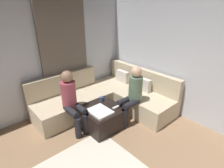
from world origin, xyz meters
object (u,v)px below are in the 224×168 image
(coffee_mug, at_px, (102,99))
(ottoman, at_px, (102,117))
(person_on_couch_side, at_px, (72,99))
(game_remote, at_px, (116,107))
(sectional_couch, at_px, (107,97))
(person_on_couch_back, at_px, (132,93))

(coffee_mug, bearing_deg, ottoman, -39.29)
(coffee_mug, distance_m, person_on_couch_side, 0.68)
(game_remote, bearing_deg, sectional_couch, 153.87)
(coffee_mug, distance_m, person_on_couch_back, 0.66)
(person_on_couch_back, bearing_deg, person_on_couch_side, 61.41)
(person_on_couch_back, height_order, person_on_couch_side, same)
(sectional_couch, xyz_separation_m, ottoman, (0.47, -0.54, -0.07))
(ottoman, relative_size, coffee_mug, 8.00)
(coffee_mug, bearing_deg, person_on_couch_back, 40.83)
(sectional_couch, height_order, ottoman, sectional_couch)
(person_on_couch_side, bearing_deg, game_remote, 143.90)
(game_remote, bearing_deg, person_on_couch_side, -126.10)
(person_on_couch_side, bearing_deg, coffee_mug, 171.32)
(coffee_mug, xyz_separation_m, person_on_couch_side, (-0.10, -0.64, 0.19))
(sectional_couch, xyz_separation_m, game_remote, (0.65, -0.32, 0.15))
(sectional_couch, height_order, person_on_couch_back, person_on_couch_back)
(game_remote, bearing_deg, person_on_couch_back, 78.34)
(sectional_couch, bearing_deg, coffee_mug, -55.44)
(person_on_couch_back, bearing_deg, sectional_couch, 4.36)
(sectional_couch, height_order, coffee_mug, sectional_couch)
(person_on_couch_back, bearing_deg, ottoman, 66.55)
(game_remote, relative_size, person_on_couch_side, 0.12)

